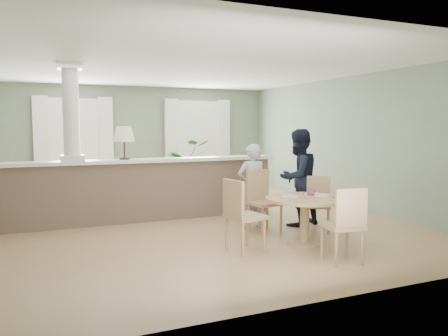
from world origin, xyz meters
name	(u,v)px	position (x,y,z in m)	size (l,w,h in m)	color
ground	(187,220)	(0.00, 0.00, 0.00)	(8.00, 8.00, 0.00)	tan
room_shell	(174,119)	(-0.03, 0.63, 1.81)	(7.02, 8.02, 2.71)	gray
pony_wall	(129,182)	(-0.99, 0.20, 0.71)	(5.32, 0.38, 2.70)	brown
sofa	(144,181)	(-0.32, 2.02, 0.48)	(3.28, 1.28, 0.96)	#806146
houseplant	(183,167)	(0.85, 2.91, 0.68)	(1.22, 1.05, 1.35)	#2A6127
dining_table	(305,207)	(1.05, -2.20, 0.54)	(1.12, 1.12, 0.77)	tan
chair_far_boy	(262,198)	(0.84, -1.30, 0.54)	(0.51, 0.51, 0.98)	tan
chair_far_man	(318,201)	(1.70, -1.59, 0.48)	(0.55, 0.55, 0.88)	tan
chair_near	(345,222)	(0.99, -3.16, 0.53)	(0.49, 0.49, 0.95)	tan
chair_side	(241,212)	(0.03, -2.22, 0.54)	(0.53, 0.53, 0.99)	tan
child_person	(252,186)	(0.80, -1.00, 0.70)	(0.51, 0.33, 1.40)	#A4A5A9
man_person	(298,178)	(1.61, -1.13, 0.82)	(0.80, 0.62, 1.64)	black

